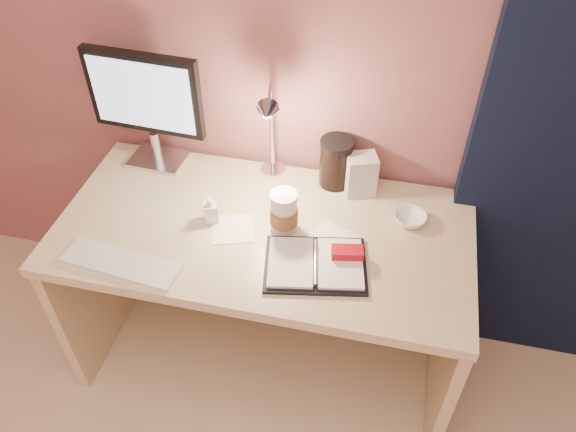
% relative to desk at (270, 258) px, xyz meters
% --- Properties ---
extents(desk, '(1.40, 0.70, 0.73)m').
position_rel_desk_xyz_m(desk, '(0.00, 0.00, 0.00)').
color(desk, '#C2B089').
rests_on(desk, ground).
extents(monitor, '(0.42, 0.16, 0.45)m').
position_rel_desk_xyz_m(monitor, '(-0.49, 0.20, 0.50)').
color(monitor, silver).
rests_on(monitor, desk).
extents(keyboard, '(0.39, 0.15, 0.02)m').
position_rel_desk_xyz_m(keyboard, '(-0.39, -0.34, 0.23)').
color(keyboard, silver).
rests_on(keyboard, desk).
extents(planner, '(0.36, 0.29, 0.05)m').
position_rel_desk_xyz_m(planner, '(0.21, -0.20, 0.24)').
color(planner, black).
rests_on(planner, desk).
extents(paper_a, '(0.18, 0.18, 0.00)m').
position_rel_desk_xyz_m(paper_a, '(-0.10, -0.10, 0.23)').
color(paper_a, white).
rests_on(paper_a, desk).
extents(paper_b, '(0.22, 0.22, 0.00)m').
position_rel_desk_xyz_m(paper_b, '(0.24, -0.10, 0.23)').
color(paper_b, white).
rests_on(paper_b, desk).
extents(coffee_cup, '(0.09, 0.09, 0.15)m').
position_rel_desk_xyz_m(coffee_cup, '(0.07, -0.06, 0.30)').
color(coffee_cup, silver).
rests_on(coffee_cup, desk).
extents(bowl, '(0.14, 0.14, 0.03)m').
position_rel_desk_xyz_m(bowl, '(0.48, 0.06, 0.24)').
color(bowl, white).
rests_on(bowl, desk).
extents(lotion_bottle, '(0.06, 0.06, 0.10)m').
position_rel_desk_xyz_m(lotion_bottle, '(-0.18, -0.07, 0.28)').
color(lotion_bottle, silver).
rests_on(lotion_bottle, desk).
extents(dark_jar, '(0.12, 0.12, 0.17)m').
position_rel_desk_xyz_m(dark_jar, '(0.19, 0.22, 0.31)').
color(dark_jar, black).
rests_on(dark_jar, desk).
extents(product_box, '(0.13, 0.11, 0.16)m').
position_rel_desk_xyz_m(product_box, '(0.29, 0.19, 0.30)').
color(product_box, silver).
rests_on(product_box, desk).
extents(desk_lamp, '(0.11, 0.25, 0.40)m').
position_rel_desk_xyz_m(desk_lamp, '(-0.06, 0.13, 0.48)').
color(desk_lamp, silver).
rests_on(desk_lamp, desk).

